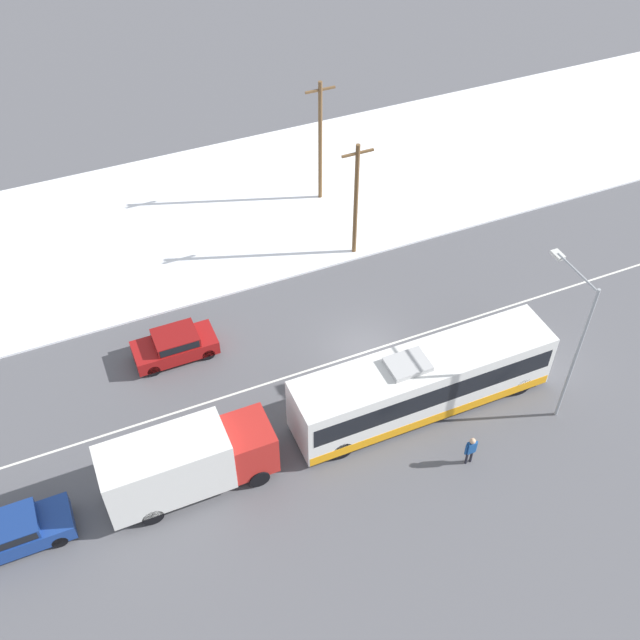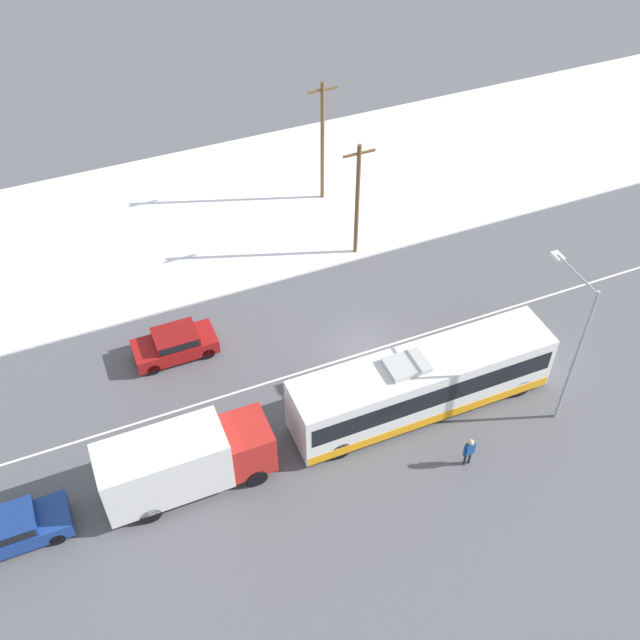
{
  "view_description": "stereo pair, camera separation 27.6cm",
  "coord_description": "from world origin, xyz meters",
  "px_view_note": "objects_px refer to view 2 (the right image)",
  "views": [
    {
      "loc": [
        -12.14,
        -22.49,
        27.03
      ],
      "look_at": [
        -1.77,
        1.67,
        1.4
      ],
      "focal_mm": 42.0,
      "sensor_mm": 36.0,
      "label": 1
    },
    {
      "loc": [
        -11.89,
        -22.6,
        27.03
      ],
      "look_at": [
        -1.77,
        1.67,
        1.4
      ],
      "focal_mm": 42.0,
      "sensor_mm": 36.0,
      "label": 2
    }
  ],
  "objects_px": {
    "sedan_car": "(175,343)",
    "parked_car_near_truck": "(8,530)",
    "box_truck": "(183,461)",
    "utility_pole_roadside": "(357,199)",
    "city_bus": "(422,383)",
    "pedestrian_at_stop": "(469,449)",
    "utility_pole_snowlot": "(322,141)",
    "streetlamp": "(572,333)"
  },
  "relations": [
    {
      "from": "sedan_car",
      "to": "parked_car_near_truck",
      "type": "height_order",
      "value": "sedan_car"
    },
    {
      "from": "sedan_car",
      "to": "pedestrian_at_stop",
      "type": "xyz_separation_m",
      "value": [
        9.88,
        -11.11,
        0.2
      ]
    },
    {
      "from": "streetlamp",
      "to": "box_truck",
      "type": "bearing_deg",
      "value": 172.13
    },
    {
      "from": "city_bus",
      "to": "utility_pole_snowlot",
      "type": "height_order",
      "value": "utility_pole_snowlot"
    },
    {
      "from": "city_bus",
      "to": "streetlamp",
      "type": "relative_size",
      "value": 1.59
    },
    {
      "from": "sedan_car",
      "to": "utility_pole_roadside",
      "type": "xyz_separation_m",
      "value": [
        11.43,
        3.84,
        2.89
      ]
    },
    {
      "from": "parked_car_near_truck",
      "to": "pedestrian_at_stop",
      "type": "height_order",
      "value": "pedestrian_at_stop"
    },
    {
      "from": "box_truck",
      "to": "city_bus",
      "type": "bearing_deg",
      "value": 0.21
    },
    {
      "from": "city_bus",
      "to": "sedan_car",
      "type": "distance_m",
      "value": 12.12
    },
    {
      "from": "city_bus",
      "to": "streetlamp",
      "type": "bearing_deg",
      "value": -22.87
    },
    {
      "from": "pedestrian_at_stop",
      "to": "utility_pole_snowlot",
      "type": "relative_size",
      "value": 0.21
    },
    {
      "from": "pedestrian_at_stop",
      "to": "utility_pole_snowlot",
      "type": "distance_m",
      "value": 20.93
    },
    {
      "from": "sedan_car",
      "to": "parked_car_near_truck",
      "type": "relative_size",
      "value": 0.88
    },
    {
      "from": "pedestrian_at_stop",
      "to": "utility_pole_snowlot",
      "type": "bearing_deg",
      "value": 84.76
    },
    {
      "from": "box_truck",
      "to": "parked_car_near_truck",
      "type": "relative_size",
      "value": 1.53
    },
    {
      "from": "streetlamp",
      "to": "utility_pole_roadside",
      "type": "distance_m",
      "value": 14.2
    },
    {
      "from": "sedan_car",
      "to": "utility_pole_snowlot",
      "type": "xyz_separation_m",
      "value": [
        11.77,
        9.51,
        3.26
      ]
    },
    {
      "from": "city_bus",
      "to": "pedestrian_at_stop",
      "type": "bearing_deg",
      "value": -83.32
    },
    {
      "from": "streetlamp",
      "to": "pedestrian_at_stop",
      "type": "bearing_deg",
      "value": -166.1
    },
    {
      "from": "city_bus",
      "to": "box_truck",
      "type": "bearing_deg",
      "value": -179.79
    },
    {
      "from": "city_bus",
      "to": "parked_car_near_truck",
      "type": "relative_size",
      "value": 2.65
    },
    {
      "from": "sedan_car",
      "to": "box_truck",
      "type": "bearing_deg",
      "value": 78.52
    },
    {
      "from": "parked_car_near_truck",
      "to": "pedestrian_at_stop",
      "type": "bearing_deg",
      "value": -11.47
    },
    {
      "from": "utility_pole_snowlot",
      "to": "city_bus",
      "type": "bearing_deg",
      "value": -97.73
    },
    {
      "from": "utility_pole_snowlot",
      "to": "streetlamp",
      "type": "bearing_deg",
      "value": -80.63
    },
    {
      "from": "parked_car_near_truck",
      "to": "utility_pole_roadside",
      "type": "height_order",
      "value": "utility_pole_roadside"
    },
    {
      "from": "box_truck",
      "to": "utility_pole_roadside",
      "type": "bearing_deg",
      "value": 41.36
    },
    {
      "from": "box_truck",
      "to": "pedestrian_at_stop",
      "type": "bearing_deg",
      "value": -17.23
    },
    {
      "from": "city_bus",
      "to": "streetlamp",
      "type": "xyz_separation_m",
      "value": [
        5.51,
        -2.32,
        3.24
      ]
    },
    {
      "from": "box_truck",
      "to": "utility_pole_roadside",
      "type": "relative_size",
      "value": 1.0
    },
    {
      "from": "utility_pole_snowlot",
      "to": "box_truck",
      "type": "bearing_deg",
      "value": -127.93
    },
    {
      "from": "city_bus",
      "to": "utility_pole_roadside",
      "type": "relative_size",
      "value": 1.74
    },
    {
      "from": "streetlamp",
      "to": "utility_pole_snowlot",
      "type": "relative_size",
      "value": 0.99
    },
    {
      "from": "sedan_car",
      "to": "utility_pole_roadside",
      "type": "relative_size",
      "value": 0.57
    },
    {
      "from": "city_bus",
      "to": "pedestrian_at_stop",
      "type": "distance_m",
      "value": 3.66
    },
    {
      "from": "city_bus",
      "to": "utility_pole_roadside",
      "type": "distance_m",
      "value": 11.72
    },
    {
      "from": "utility_pole_roadside",
      "to": "utility_pole_snowlot",
      "type": "xyz_separation_m",
      "value": [
        0.35,
        5.66,
        0.37
      ]
    },
    {
      "from": "sedan_car",
      "to": "utility_pole_snowlot",
      "type": "bearing_deg",
      "value": -141.07
    },
    {
      "from": "box_truck",
      "to": "pedestrian_at_stop",
      "type": "distance_m",
      "value": 11.98
    },
    {
      "from": "city_bus",
      "to": "utility_pole_snowlot",
      "type": "xyz_separation_m",
      "value": [
        2.31,
        17.04,
        2.42
      ]
    },
    {
      "from": "city_bus",
      "to": "utility_pole_roadside",
      "type": "bearing_deg",
      "value": 80.19
    },
    {
      "from": "parked_car_near_truck",
      "to": "utility_pole_roadside",
      "type": "xyz_separation_m",
      "value": [
        20.04,
        11.2,
        2.89
      ]
    }
  ]
}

